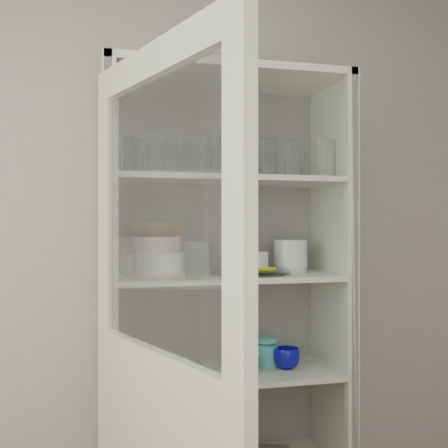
{
  "coord_description": "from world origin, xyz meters",
  "views": [
    {
      "loc": [
        -0.37,
        -1.0,
        1.47
      ],
      "look_at": [
        0.2,
        1.27,
        1.47
      ],
      "focal_mm": 45.0,
      "sensor_mm": 36.0,
      "label": 1
    }
  ],
  "objects": [
    {
      "name": "mug_blue",
      "position": [
        0.46,
        1.23,
        0.9
      ],
      "size": [
        0.13,
        0.13,
        0.09
      ],
      "primitive_type": "imported",
      "rotation": [
        0.0,
        0.0,
        -0.21
      ],
      "color": "#071597",
      "rests_on": "shelf_mugs"
    },
    {
      "name": "tumbler_9",
      "position": [
        0.03,
        1.24,
        1.73
      ],
      "size": [
        0.09,
        0.09,
        0.14
      ],
      "primitive_type": "cylinder",
      "rotation": [
        0.0,
        0.0,
        0.28
      ],
      "color": "silver",
      "rests_on": "shelf_glass"
    },
    {
      "name": "yellow_trivet",
      "position": [
        0.31,
        1.25,
        1.29
      ],
      "size": [
        0.2,
        0.2,
        0.01
      ],
      "primitive_type": "cube",
      "rotation": [
        0.0,
        0.0,
        0.38
      ],
      "color": "yellow",
      "rests_on": "glass_platter"
    },
    {
      "name": "tumbler_3",
      "position": [
        0.15,
        1.16,
        1.74
      ],
      "size": [
        0.09,
        0.09,
        0.16
      ],
      "primitive_type": "cylinder",
      "rotation": [
        0.0,
        0.0,
        -0.23
      ],
      "color": "silver",
      "rests_on": "shelf_glass"
    },
    {
      "name": "grey_bowl_stack",
      "position": [
        0.5,
        1.3,
        1.33
      ],
      "size": [
        0.15,
        0.15,
        0.14
      ],
      "primitive_type": "cylinder",
      "color": "silver",
      "rests_on": "shelf_plates"
    },
    {
      "name": "goblet_3",
      "position": [
        0.41,
        1.36,
        1.75
      ],
      "size": [
        0.08,
        0.08,
        0.18
      ],
      "primitive_type": null,
      "color": "silver",
      "rests_on": "shelf_glass"
    },
    {
      "name": "tumbler_13",
      "position": [
        -0.18,
        1.21,
        1.73
      ],
      "size": [
        0.07,
        0.07,
        0.13
      ],
      "primitive_type": "cylinder",
      "color": "silver",
      "rests_on": "shelf_glass"
    },
    {
      "name": "goblet_1",
      "position": [
        0.23,
        1.35,
        1.75
      ],
      "size": [
        0.08,
        0.08,
        0.17
      ],
      "primitive_type": null,
      "color": "silver",
      "rests_on": "shelf_glass"
    },
    {
      "name": "tumbler_12",
      "position": [
        -0.19,
        1.18,
        1.73
      ],
      "size": [
        0.07,
        0.07,
        0.14
      ],
      "primitive_type": "cylinder",
      "color": "silver",
      "rests_on": "shelf_glass"
    },
    {
      "name": "white_canister",
      "position": [
        -0.19,
        1.29,
        0.93
      ],
      "size": [
        0.14,
        0.14,
        0.13
      ],
      "primitive_type": "cylinder",
      "rotation": [
        0.0,
        0.0,
        0.34
      ],
      "color": "silver",
      "rests_on": "shelf_mugs"
    },
    {
      "name": "goblet_0",
      "position": [
        -0.03,
        1.37,
        1.75
      ],
      "size": [
        0.08,
        0.08,
        0.17
      ],
      "primitive_type": null,
      "color": "silver",
      "rests_on": "shelf_glass"
    },
    {
      "name": "tumbler_2",
      "position": [
        0.18,
        1.15,
        1.74
      ],
      "size": [
        0.1,
        0.1,
        0.15
      ],
      "primitive_type": "cylinder",
      "rotation": [
        0.0,
        0.0,
        -0.36
      ],
      "color": "silver",
      "rests_on": "shelf_glass"
    },
    {
      "name": "tumbler_7",
      "position": [
        -0.16,
        1.26,
        1.73
      ],
      "size": [
        0.08,
        0.08,
        0.15
      ],
      "primitive_type": "cylinder",
      "rotation": [
        0.0,
        0.0,
        -0.02
      ],
      "color": "silver",
      "rests_on": "shelf_glass"
    },
    {
      "name": "terracotta_bowl",
      "position": [
        -0.09,
        1.22,
        1.45
      ],
      "size": [
        0.32,
        0.32,
        0.06
      ],
      "primitive_type": "imported",
      "rotation": [
        0.0,
        0.0,
        0.42
      ],
      "color": "brown",
      "rests_on": "cream_bowl"
    },
    {
      "name": "teal_jar",
      "position": [
        0.39,
        1.28,
        0.92
      ],
      "size": [
        0.09,
        0.09,
        0.11
      ],
      "color": "teal",
      "rests_on": "shelf_mugs"
    },
    {
      "name": "tumbler_6",
      "position": [
        0.59,
        1.11,
        1.74
      ],
      "size": [
        0.08,
        0.08,
        0.15
      ],
      "primitive_type": "cylinder",
      "rotation": [
        0.0,
        0.0,
        0.1
      ],
      "color": "silver",
      "rests_on": "shelf_glass"
    },
    {
      "name": "goblet_2",
      "position": [
        0.2,
        1.36,
        1.74
      ],
      "size": [
        0.07,
        0.07,
        0.16
      ],
      "primitive_type": null,
      "color": "silver",
      "rests_on": "shelf_glass"
    },
    {
      "name": "tumbler_8",
      "position": [
        0.01,
        1.28,
        1.73
      ],
      "size": [
        0.09,
        0.09,
        0.14
      ],
      "primitive_type": "cylinder",
      "rotation": [
        0.0,
        0.0,
        -0.36
      ],
      "color": "silver",
      "rests_on": "shelf_glass"
    },
    {
      "name": "glass_platter",
      "position": [
        0.31,
        1.25,
        1.27
      ],
      "size": [
        0.44,
        0.44,
        0.02
      ],
      "primitive_type": "cylinder",
      "rotation": [
        0.0,
        0.0,
        0.4
      ],
      "color": "silver",
      "rests_on": "shelf_plates"
    },
    {
      "name": "pantry_cabinet",
      "position": [
        0.2,
        1.34,
        0.94
      ],
      "size": [
        1.0,
        0.45,
        2.1
      ],
      "color": "beige",
      "rests_on": "floor"
    },
    {
      "name": "tumbler_4",
      "position": [
        0.45,
        1.13,
        1.73
      ],
      "size": [
        0.09,
        0.09,
        0.15
      ],
      "primitive_type": "cylinder",
      "rotation": [
        0.0,
        0.0,
        -0.35
      ],
      "color": "silver",
      "rests_on": "shelf_glass"
    },
    {
      "name": "tumbler_0",
      "position": [
        -0.1,
        1.14,
        1.73
      ],
      "size": [
        0.07,
        0.07,
        0.13
      ],
      "primitive_type": "cylinder",
      "rotation": [
        0.0,
        0.0,
        0.11
      ],
      "color": "silver",
      "rests_on": "shelf_glass"
    },
    {
      "name": "measuring_cups",
      "position": [
        -0.09,
        1.2,
        0.88
      ],
      "size": [
        0.11,
        0.11,
        0.04
      ],
      "primitive_type": "cylinder",
      "color": "#BDBDBD",
      "rests_on": "shelf_mugs"
    },
    {
      "name": "mug_white",
      "position": [
        0.27,
        1.18,
        0.91
      ],
      "size": [
        0.11,
        0.11,
        0.09
      ],
      "primitive_type": "imported",
      "rotation": [
        0.0,
        0.0,
        0.07
      ],
      "color": "silver",
      "rests_on": "shelf_mugs"
    },
    {
      "name": "tumbler_5",
      "position": [
        0.36,
        1.17,
        1.74
      ],
      "size": [
        0.08,
        0.08,
        0.15
      ],
      "primitive_type": "cylinder",
      "rotation": [
        0.0,
        0.0,
        -0.09
      ],
      "color": "silver",
      "rests_on": "shelf_glass"
    },
    {
      "name": "cupboard_door",
      "position": [
        -0.15,
        0.62,
        0.87
      ],
      "size": [
        0.33,
        0.86,
        2.0
      ],
      "rotation": [
        0.0,
        0.0,
        -1.24
      ],
      "color": "beige",
      "rests_on": "floor"
    },
    {
      "name": "cream_bowl",
      "position": [
        -0.09,
        1.22,
        1.39
      ],
      "size": [
        0.22,
        0.22,
        0.06
      ],
      "primitive_type": "cylinder",
      "rotation": [
        0.0,
        0.0,
        -0.1
      ],
      "color": "silver",
      "rests_on": "plate_stack_front"
    },
    {
      "name": "mug_teal",
      "position": [
        0.38,
        1.31,
        0.91
      ],
      "size": [
        0.13,
        0.13,
        0.09
      ],
      "primitive_type": "imported",
      "rotation": [
        0.0,
        0.0,
        0.34
      ],
      "color": "teal",
      "rests_on": "shelf_mugs"
    },
    {
      "name": "tumbler_10",
      "position": [
        0.12,
        1.26,
        1.72
      ],
      "size": [
        0.08,
        0.08,
        0.13
      ],
      "primitive_type": "cylinder",
      "rotation": [
        0.0,
        0.0,
        -0.4
      ],
      "color": "silver",
      "rests_on": "shelf_glass"
    },
    {
      "name": "plate_stack_front",
      "position": [
        -0.09,
        1.22,
        1.31
      ],
      "size": [
        0.23,
        0.23,
        0.1
      ],
      "primitive_type": "cylinder",
      "color": "silver",
      "rests_on": "shelf_plates"
    },
    {
      "name": "plate_stack_back",
      "position": [
        -0.11,
        1.4,
        1.32
      ],
      "size": [
        0.22,
        0.22,
        0.11
      ],
      "primitive_type": "cylinder",
      "color": "silver",
      "rests_on": "shelf_plates"
    },
    {
      "name": "tumbler_1",
      "position": [
        -0.05,
        1.12,
        1.74
      ],
      "size": [
        0.09,
        0.09,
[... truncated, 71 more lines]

